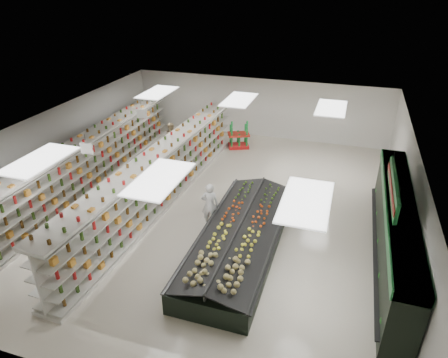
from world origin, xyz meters
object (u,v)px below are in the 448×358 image
(produce_island, at_px, (240,237))
(gondola_left, at_px, (90,164))
(gondola_center, at_px, (161,180))
(soda_endcap, at_px, (239,135))
(shopper_background, at_px, (172,139))
(shopper_main, at_px, (210,205))

(produce_island, bearing_deg, gondola_left, 162.00)
(gondola_center, xyz_separation_m, soda_endcap, (1.35, 6.36, -0.36))
(soda_endcap, height_order, shopper_background, shopper_background)
(soda_endcap, bearing_deg, gondola_left, -129.04)
(shopper_main, distance_m, shopper_background, 6.77)
(gondola_left, distance_m, shopper_main, 5.97)
(gondola_center, relative_size, shopper_main, 7.71)
(gondola_left, relative_size, soda_endcap, 9.22)
(produce_island, height_order, soda_endcap, soda_endcap)
(soda_endcap, bearing_deg, shopper_main, -82.12)
(gondola_left, height_order, produce_island, gondola_left)
(soda_endcap, relative_size, shopper_background, 0.86)
(produce_island, bearing_deg, soda_endcap, 106.34)
(produce_island, distance_m, shopper_main, 1.79)
(soda_endcap, distance_m, shopper_background, 3.44)
(soda_endcap, bearing_deg, produce_island, -73.66)
(gondola_center, height_order, soda_endcap, gondola_center)
(gondola_left, bearing_deg, produce_island, -18.48)
(gondola_center, height_order, shopper_main, gondola_center)
(produce_island, relative_size, soda_endcap, 4.94)
(produce_island, relative_size, shopper_main, 4.07)
(shopper_background, bearing_deg, shopper_main, -123.97)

